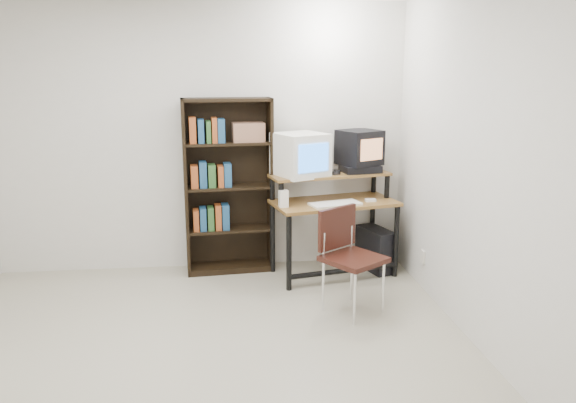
{
  "coord_description": "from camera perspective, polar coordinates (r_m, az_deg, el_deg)",
  "views": [
    {
      "loc": [
        0.2,
        -3.52,
        1.98
      ],
      "look_at": [
        0.75,
        1.1,
        0.86
      ],
      "focal_mm": 35.0,
      "sensor_mm": 36.0,
      "label": 1
    }
  ],
  "objects": [
    {
      "name": "crt_tv",
      "position": [
        5.54,
        7.27,
        5.47
      ],
      "size": [
        0.48,
        0.47,
        0.34
      ],
      "rotation": [
        0.0,
        0.0,
        0.47
      ],
      "color": "black",
      "rests_on": "vcr"
    },
    {
      "name": "school_chair",
      "position": [
        4.64,
        6.05,
        -4.81
      ],
      "size": [
        0.6,
        0.6,
        0.86
      ],
      "rotation": [
        0.0,
        0.0,
        0.6
      ],
      "color": "black",
      "rests_on": "floor"
    },
    {
      "name": "right_wall",
      "position": [
        4.01,
        20.06,
        2.9
      ],
      "size": [
        0.01,
        4.0,
        2.6
      ],
      "primitive_type": "cube",
      "color": "silver",
      "rests_on": "floor"
    },
    {
      "name": "cd_spindle",
      "position": [
        5.4,
        4.73,
        2.92
      ],
      "size": [
        0.16,
        0.16,
        0.05
      ],
      "primitive_type": "cylinder",
      "rotation": [
        0.0,
        0.0,
        0.45
      ],
      "color": "#26262B",
      "rests_on": "computer_desk"
    },
    {
      "name": "computer_desk",
      "position": [
        5.4,
        4.64,
        -0.44
      ],
      "size": [
        1.26,
        0.81,
        0.98
      ],
      "rotation": [
        0.0,
        0.0,
        0.21
      ],
      "color": "olive",
      "rests_on": "floor"
    },
    {
      "name": "mouse",
      "position": [
        5.41,
        8.38,
        0.09
      ],
      "size": [
        0.1,
        0.06,
        0.03
      ],
      "primitive_type": "cube",
      "rotation": [
        0.0,
        0.0,
        -0.01
      ],
      "color": "white",
      "rests_on": "mousepad"
    },
    {
      "name": "floor",
      "position": [
        4.05,
        -9.05,
        -16.07
      ],
      "size": [
        4.0,
        4.0,
        0.01
      ],
      "primitive_type": "cube",
      "color": "#B1AA93",
      "rests_on": "ground"
    },
    {
      "name": "keyboard",
      "position": [
        5.23,
        4.82,
        -0.33
      ],
      "size": [
        0.51,
        0.33,
        0.03
      ],
      "primitive_type": "cube",
      "rotation": [
        0.0,
        0.0,
        0.26
      ],
      "color": "white",
      "rests_on": "computer_desk"
    },
    {
      "name": "bookshelf",
      "position": [
        5.49,
        -6.11,
        1.8
      ],
      "size": [
        0.87,
        0.35,
        1.7
      ],
      "rotation": [
        0.0,
        0.0,
        0.08
      ],
      "color": "black",
      "rests_on": "floor"
    },
    {
      "name": "mousepad",
      "position": [
        5.42,
        8.49,
        -0.09
      ],
      "size": [
        0.22,
        0.18,
        0.01
      ],
      "primitive_type": "cube",
      "rotation": [
        0.0,
        0.0,
        -0.01
      ],
      "color": "black",
      "rests_on": "computer_desk"
    },
    {
      "name": "front_wall",
      "position": [
        1.68,
        -13.28,
        -10.78
      ],
      "size": [
        4.0,
        0.01,
        2.6
      ],
      "primitive_type": "cube",
      "color": "silver",
      "rests_on": "floor"
    },
    {
      "name": "pc_tower",
      "position": [
        5.69,
        8.87,
        -4.8
      ],
      "size": [
        0.33,
        0.49,
        0.42
      ],
      "primitive_type": "cube",
      "rotation": [
        0.0,
        0.0,
        0.32
      ],
      "color": "black",
      "rests_on": "floor"
    },
    {
      "name": "vcr",
      "position": [
        5.54,
        7.35,
        3.27
      ],
      "size": [
        0.4,
        0.31,
        0.08
      ],
      "primitive_type": "cube",
      "rotation": [
        0.0,
        0.0,
        0.15
      ],
      "color": "black",
      "rests_on": "computer_desk"
    },
    {
      "name": "wall_outlet",
      "position": [
        5.28,
        13.53,
        -5.48
      ],
      "size": [
        0.02,
        0.08,
        0.12
      ],
      "primitive_type": "cube",
      "color": "beige",
      "rests_on": "right_wall"
    },
    {
      "name": "crt_monitor",
      "position": [
        5.32,
        1.29,
        4.75
      ],
      "size": [
        0.57,
        0.57,
        0.41
      ],
      "rotation": [
        0.0,
        0.0,
        0.45
      ],
      "color": "white",
      "rests_on": "computer_desk"
    },
    {
      "name": "desk_speaker",
      "position": [
        5.12,
        -0.46,
        0.21
      ],
      "size": [
        0.09,
        0.09,
        0.17
      ],
      "primitive_type": "cube",
      "rotation": [
        0.0,
        0.0,
        0.14
      ],
      "color": "white",
      "rests_on": "computer_desk"
    },
    {
      "name": "back_wall",
      "position": [
        5.57,
        -8.78,
        6.3
      ],
      "size": [
        4.0,
        0.01,
        2.6
      ],
      "primitive_type": "cube",
      "color": "silver",
      "rests_on": "floor"
    }
  ]
}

